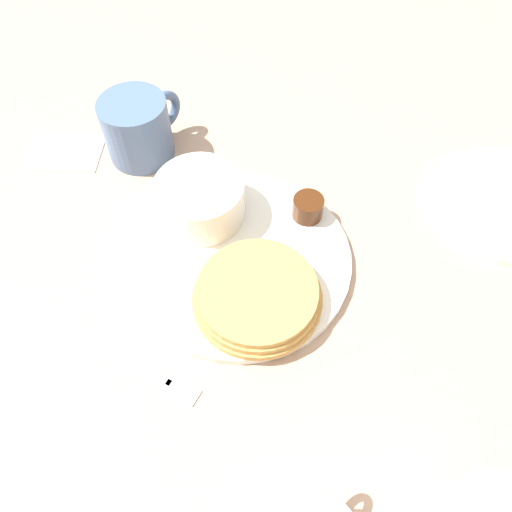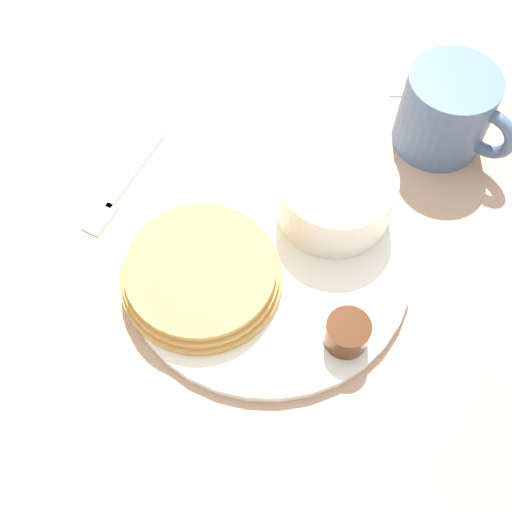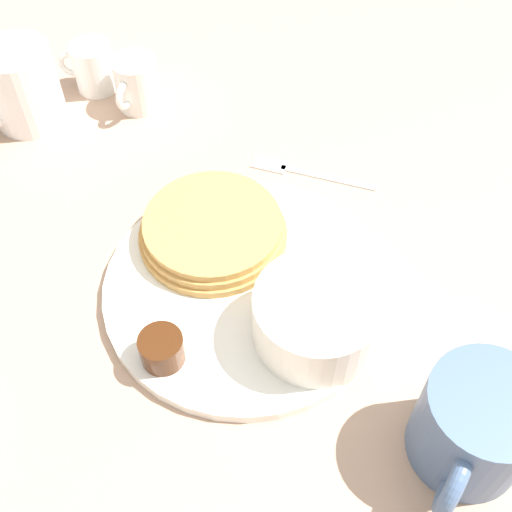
{
  "view_description": "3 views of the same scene",
  "coord_description": "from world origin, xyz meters",
  "px_view_note": "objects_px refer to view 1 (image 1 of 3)",
  "views": [
    {
      "loc": [
        0.05,
        0.35,
        0.53
      ],
      "look_at": [
        -0.02,
        0.02,
        0.03
      ],
      "focal_mm": 35.0,
      "sensor_mm": 36.0,
      "label": 1
    },
    {
      "loc": [
        -0.29,
        0.09,
        0.55
      ],
      "look_at": [
        -0.01,
        0.01,
        0.04
      ],
      "focal_mm": 45.0,
      "sensor_mm": 36.0,
      "label": 2
    },
    {
      "loc": [
        -0.14,
        -0.34,
        0.53
      ],
      "look_at": [
        0.01,
        0.0,
        0.05
      ],
      "focal_mm": 45.0,
      "sensor_mm": 36.0,
      "label": 3
    }
  ],
  "objects_px": {
    "bowl": "(200,198)",
    "fork": "(155,375)",
    "coffee_mug": "(139,128)",
    "plate": "(240,258)"
  },
  "relations": [
    {
      "from": "plate",
      "to": "bowl",
      "type": "height_order",
      "value": "bowl"
    },
    {
      "from": "plate",
      "to": "fork",
      "type": "bearing_deg",
      "value": 46.84
    },
    {
      "from": "bowl",
      "to": "fork",
      "type": "bearing_deg",
      "value": 67.6
    },
    {
      "from": "coffee_mug",
      "to": "fork",
      "type": "distance_m",
      "value": 0.35
    },
    {
      "from": "bowl",
      "to": "fork",
      "type": "distance_m",
      "value": 0.23
    },
    {
      "from": "plate",
      "to": "bowl",
      "type": "xyz_separation_m",
      "value": [
        0.04,
        -0.08,
        0.04
      ]
    },
    {
      "from": "bowl",
      "to": "coffee_mug",
      "type": "relative_size",
      "value": 0.98
    },
    {
      "from": "bowl",
      "to": "coffee_mug",
      "type": "distance_m",
      "value": 0.16
    },
    {
      "from": "bowl",
      "to": "fork",
      "type": "xyz_separation_m",
      "value": [
        0.09,
        0.21,
        -0.04
      ]
    },
    {
      "from": "coffee_mug",
      "to": "fork",
      "type": "xyz_separation_m",
      "value": [
        0.02,
        0.35,
        -0.04
      ]
    }
  ]
}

